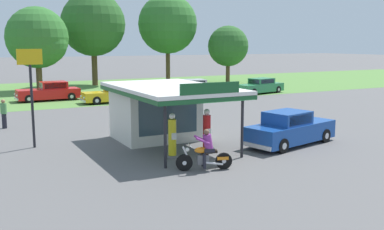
{
  "coord_description": "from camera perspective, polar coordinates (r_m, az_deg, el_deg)",
  "views": [
    {
      "loc": [
        -9.47,
        -15.41,
        4.76
      ],
      "look_at": [
        0.23,
        3.13,
        1.4
      ],
      "focal_mm": 41.83,
      "sensor_mm": 36.0,
      "label": 1
    }
  ],
  "objects": [
    {
      "name": "grass_verge_strip",
      "position": [
        46.63,
        -15.78,
        2.93
      ],
      "size": [
        120.0,
        24.0,
        0.01
      ],
      "primitive_type": "cube",
      "color": "#56843D",
      "rests_on": "ground"
    },
    {
      "name": "tree_oak_far_right",
      "position": [
        52.71,
        -12.64,
        11.01
      ],
      "size": [
        7.22,
        7.22,
        10.53
      ],
      "color": "brown",
      "rests_on": "ground"
    },
    {
      "name": "parked_car_back_row_centre",
      "position": [
        36.99,
        -9.54,
        2.63
      ],
      "size": [
        5.65,
        2.03,
        1.42
      ],
      "color": "gold",
      "rests_on": "ground"
    },
    {
      "name": "service_station_kiosk",
      "position": [
        21.94,
        -4.24,
        1.01
      ],
      "size": [
        4.43,
        7.43,
        3.27
      ],
      "color": "silver",
      "rests_on": "ground"
    },
    {
      "name": "parked_car_back_row_far_left",
      "position": [
        39.51,
        -17.73,
        2.81
      ],
      "size": [
        5.29,
        2.07,
        1.58
      ],
      "color": "red",
      "rests_on": "ground"
    },
    {
      "name": "parked_car_back_row_left",
      "position": [
        43.42,
        8.67,
        3.62
      ],
      "size": [
        5.6,
        2.87,
        1.46
      ],
      "color": "#2D844C",
      "rests_on": "ground"
    },
    {
      "name": "tree_oak_far_left",
      "position": [
        47.27,
        -18.91,
        9.15
      ],
      "size": [
        6.08,
        6.08,
        8.37
      ],
      "color": "brown",
      "rests_on": "ground"
    },
    {
      "name": "tree_oak_distant_spare",
      "position": [
        55.44,
        -3.13,
        11.49
      ],
      "size": [
        7.16,
        7.16,
        10.65
      ],
      "color": "brown",
      "rests_on": "ground"
    },
    {
      "name": "ground_plane",
      "position": [
        18.7,
        3.84,
        -5.65
      ],
      "size": [
        300.0,
        300.0,
        0.0
      ],
      "primitive_type": "plane",
      "color": "#5B5959"
    },
    {
      "name": "gas_pump_offside",
      "position": [
        19.52,
        1.9,
        -2.31
      ],
      "size": [
        0.44,
        0.44,
        1.96
      ],
      "color": "slate",
      "rests_on": "ground"
    },
    {
      "name": "roadside_pole_sign",
      "position": [
        21.53,
        -19.86,
        4.16
      ],
      "size": [
        1.1,
        0.12,
        4.51
      ],
      "color": "black",
      "rests_on": "ground"
    },
    {
      "name": "featured_classic_sedan",
      "position": [
        21.65,
        12.4,
        -1.82
      ],
      "size": [
        5.3,
        2.83,
        1.62
      ],
      "color": "#19479E",
      "rests_on": "ground"
    },
    {
      "name": "motorcycle_with_rider",
      "position": [
        16.96,
        1.69,
        -4.9
      ],
      "size": [
        2.09,
        0.89,
        1.58
      ],
      "color": "black",
      "rests_on": "ground"
    },
    {
      "name": "gas_pump_nearside",
      "position": [
        18.78,
        -2.53,
        -2.86
      ],
      "size": [
        0.44,
        0.44,
        1.9
      ],
      "color": "slate",
      "rests_on": "ground"
    },
    {
      "name": "bystander_standing_back_lot",
      "position": [
        27.33,
        -22.87,
        0.23
      ],
      "size": [
        0.34,
        0.34,
        1.66
      ],
      "color": "black",
      "rests_on": "ground"
    },
    {
      "name": "tree_oak_centre",
      "position": [
        54.65,
        4.71,
        8.68
      ],
      "size": [
        4.87,
        4.87,
        6.87
      ],
      "color": "brown",
      "rests_on": "ground"
    },
    {
      "name": "parked_car_back_row_centre_left",
      "position": [
        40.58,
        0.15,
        3.4
      ],
      "size": [
        5.74,
        2.53,
        1.53
      ],
      "color": "#B7B7BC",
      "rests_on": "ground"
    }
  ]
}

